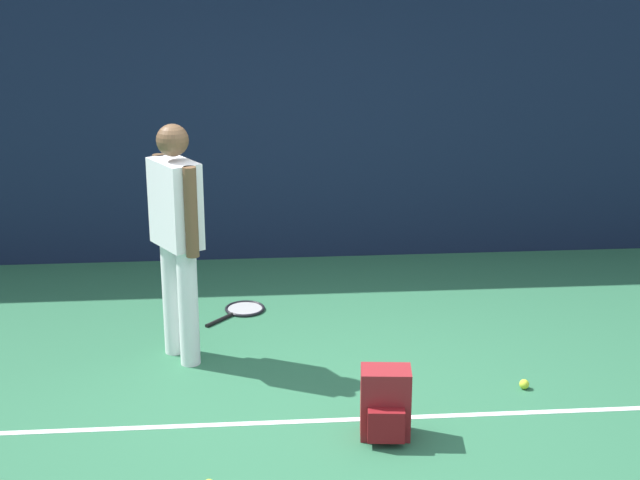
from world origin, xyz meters
TOP-DOWN VIEW (x-y plane):
  - ground_plane at (0.00, 0.00)m, footprint 12.00×12.00m
  - back_fence at (0.00, 3.00)m, footprint 10.00×0.10m
  - court_line at (0.00, -0.19)m, footprint 9.00×0.05m
  - tennis_player at (-0.96, 0.82)m, footprint 0.40×0.47m
  - tennis_racket at (-0.52, 1.66)m, footprint 0.54×0.58m
  - backpack at (0.33, -0.41)m, footprint 0.32×0.31m
  - tennis_ball_near_player at (1.35, 0.14)m, footprint 0.07×0.07m

SIDE VIEW (x-z plane):
  - ground_plane at x=0.00m, z-range 0.00..0.00m
  - court_line at x=0.00m, z-range 0.00..0.00m
  - tennis_racket at x=-0.52m, z-range 0.00..0.03m
  - tennis_ball_near_player at x=1.35m, z-range 0.00..0.07m
  - backpack at x=0.33m, z-range -0.01..0.43m
  - tennis_player at x=-0.96m, z-range 0.12..1.82m
  - back_fence at x=0.00m, z-range 0.00..2.91m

